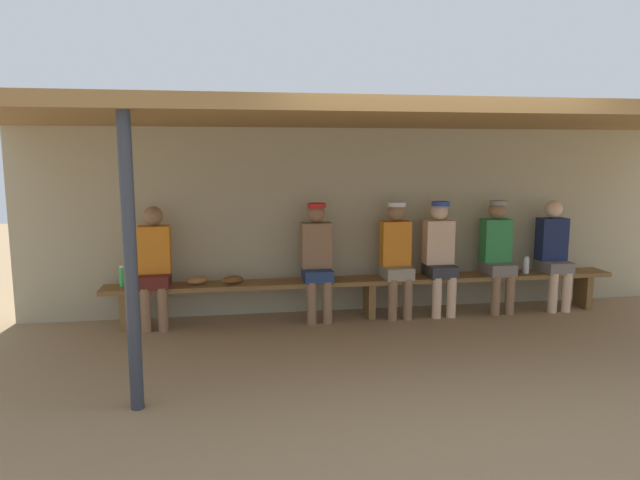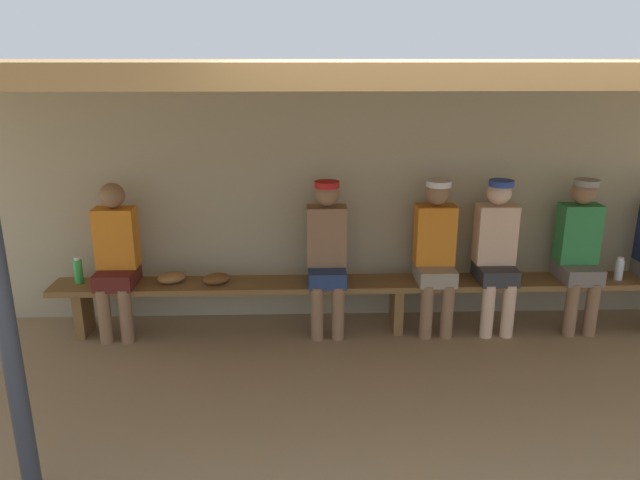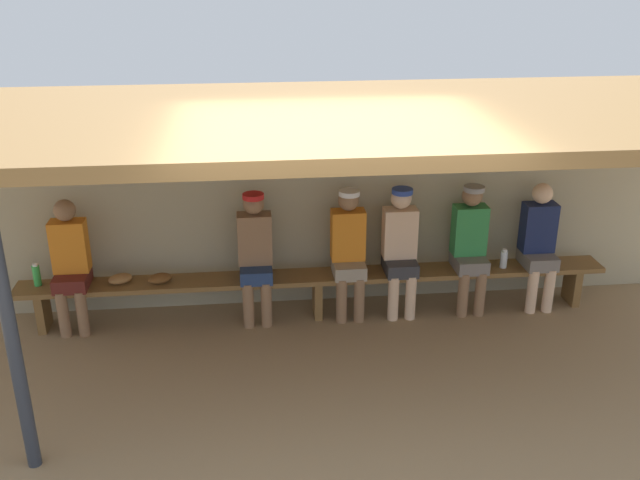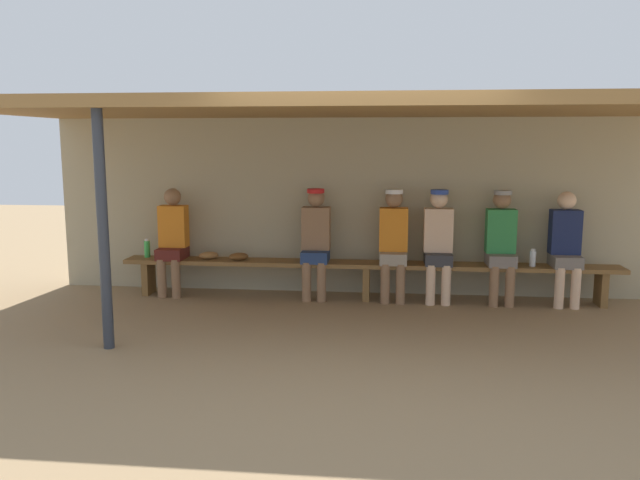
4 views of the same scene
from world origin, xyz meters
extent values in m
plane|color=#937754|center=(0.00, 0.00, 0.00)|extent=(24.00, 24.00, 0.00)
cube|color=tan|center=(0.00, 2.00, 1.10)|extent=(8.00, 0.20, 2.20)
cube|color=olive|center=(0.00, 0.70, 2.26)|extent=(8.00, 2.80, 0.12)
cylinder|color=#2D333D|center=(-2.33, -0.55, 1.10)|extent=(0.10, 0.10, 2.20)
cube|color=brown|center=(0.00, 1.55, 0.43)|extent=(6.00, 0.36, 0.05)
cube|color=brown|center=(-2.75, 1.55, 0.21)|extent=(0.08, 0.29, 0.41)
cube|color=brown|center=(0.00, 1.55, 0.21)|extent=(0.08, 0.29, 0.41)
cube|color=brown|center=(2.75, 1.55, 0.21)|extent=(0.08, 0.29, 0.41)
cube|color=#591E19|center=(-2.42, 1.53, 0.53)|extent=(0.32, 0.40, 0.14)
cylinder|color=#8C6647|center=(-2.51, 1.37, 0.24)|extent=(0.11, 0.11, 0.48)
cylinder|color=#8C6647|center=(-2.33, 1.37, 0.24)|extent=(0.11, 0.11, 0.48)
cube|color=orange|center=(-2.42, 1.61, 0.86)|extent=(0.34, 0.20, 0.52)
sphere|color=#8C6647|center=(-2.42, 1.61, 1.23)|extent=(0.21, 0.21, 0.21)
cube|color=slate|center=(2.32, 1.53, 0.53)|extent=(0.32, 0.40, 0.14)
cylinder|color=beige|center=(2.23, 1.37, 0.24)|extent=(0.11, 0.11, 0.48)
cylinder|color=beige|center=(2.41, 1.37, 0.24)|extent=(0.11, 0.11, 0.48)
cube|color=#19234C|center=(2.32, 1.61, 0.86)|extent=(0.34, 0.20, 0.52)
sphere|color=beige|center=(2.32, 1.61, 1.23)|extent=(0.21, 0.21, 0.21)
cube|color=gray|center=(0.32, 1.53, 0.53)|extent=(0.32, 0.40, 0.14)
cylinder|color=#8C6647|center=(0.23, 1.37, 0.24)|extent=(0.11, 0.11, 0.48)
cylinder|color=#8C6647|center=(0.41, 1.37, 0.24)|extent=(0.11, 0.11, 0.48)
cube|color=orange|center=(0.32, 1.61, 0.86)|extent=(0.34, 0.20, 0.52)
sphere|color=#8C6647|center=(0.32, 1.61, 1.23)|extent=(0.21, 0.21, 0.21)
cylinder|color=white|center=(0.32, 1.57, 1.32)|extent=(0.21, 0.21, 0.05)
cube|color=slate|center=(1.58, 1.53, 0.53)|extent=(0.32, 0.40, 0.14)
cylinder|color=#8C6647|center=(1.49, 1.37, 0.24)|extent=(0.11, 0.11, 0.48)
cylinder|color=#8C6647|center=(1.67, 1.37, 0.24)|extent=(0.11, 0.11, 0.48)
cube|color=#2D8442|center=(1.58, 1.61, 0.86)|extent=(0.34, 0.20, 0.52)
sphere|color=#8C6647|center=(1.58, 1.61, 1.23)|extent=(0.21, 0.21, 0.21)
cylinder|color=gray|center=(1.58, 1.57, 1.32)|extent=(0.21, 0.21, 0.05)
cube|color=navy|center=(-0.62, 1.53, 0.53)|extent=(0.32, 0.40, 0.14)
cylinder|color=#8C6647|center=(-0.71, 1.37, 0.24)|extent=(0.11, 0.11, 0.48)
cylinder|color=#8C6647|center=(-0.53, 1.37, 0.24)|extent=(0.11, 0.11, 0.48)
cube|color=#8C6647|center=(-0.62, 1.61, 0.86)|extent=(0.34, 0.20, 0.52)
sphere|color=#8C6647|center=(-0.62, 1.61, 1.23)|extent=(0.21, 0.21, 0.21)
cylinder|color=red|center=(-0.62, 1.57, 1.32)|extent=(0.21, 0.21, 0.05)
cube|color=#333338|center=(0.85, 1.53, 0.53)|extent=(0.32, 0.40, 0.14)
cylinder|color=beige|center=(0.76, 1.37, 0.24)|extent=(0.11, 0.11, 0.48)
cylinder|color=beige|center=(0.94, 1.37, 0.24)|extent=(0.11, 0.11, 0.48)
cube|color=beige|center=(0.85, 1.61, 0.86)|extent=(0.34, 0.20, 0.52)
sphere|color=beige|center=(0.85, 1.61, 1.23)|extent=(0.21, 0.21, 0.21)
cylinder|color=#2D47A5|center=(0.85, 1.57, 1.32)|extent=(0.21, 0.21, 0.05)
cylinder|color=silver|center=(1.95, 1.52, 0.55)|extent=(0.07, 0.07, 0.18)
cylinder|color=white|center=(1.95, 1.52, 0.65)|extent=(0.05, 0.05, 0.02)
cylinder|color=green|center=(-2.77, 1.60, 0.56)|extent=(0.07, 0.07, 0.21)
cylinder|color=white|center=(-2.77, 1.60, 0.68)|extent=(0.05, 0.05, 0.02)
ellipsoid|color=brown|center=(-1.58, 1.53, 0.51)|extent=(0.29, 0.25, 0.09)
ellipsoid|color=olive|center=(-1.97, 1.57, 0.51)|extent=(0.29, 0.26, 0.09)
camera|label=1|loc=(-1.63, -4.77, 1.89)|focal=32.01mm
camera|label=2|loc=(-0.84, -3.36, 2.35)|focal=33.79mm
camera|label=3|loc=(-0.68, -5.03, 3.56)|focal=40.16mm
camera|label=4|loc=(0.24, -5.99, 1.91)|focal=35.48mm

